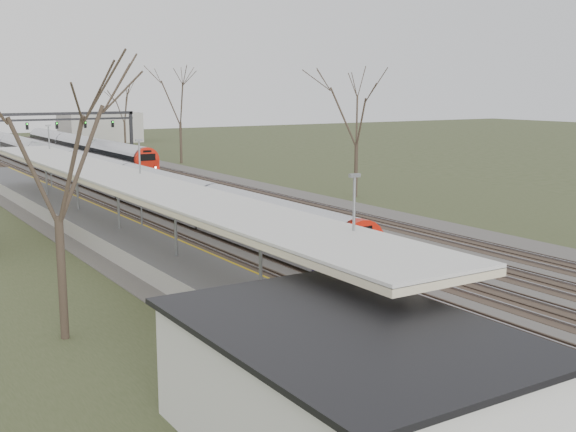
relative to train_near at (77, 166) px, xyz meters
The scene contains 10 objects.
track_bed 10.37m from the train_near, 74.39° to the right, with size 24.00×160.00×0.22m.
platform 28.19m from the train_near, 103.45° to the right, with size 3.50×69.00×1.00m, color #9E9B93.
canopy 32.67m from the train_near, 101.60° to the right, with size 4.10×50.00×3.11m.
station_building 57.77m from the train_near, 99.97° to the right, with size 6.00×9.00×3.20m, color silver.
signal_gantry 20.57m from the train_near, 82.09° to the left, with size 21.00×0.59×6.08m.
tree_west_near 47.24m from the train_near, 106.74° to the right, with size 5.00×5.00×10.30m.
tree_east_far 28.81m from the train_near, 54.22° to the right, with size 5.00×5.00×10.30m.
train_near is the anchor object (origin of this frame).
train_far 22.79m from the train_near, 72.11° to the left, with size 2.62×45.21×3.05m.
passenger 50.17m from the train_near, 96.85° to the right, with size 0.68×0.44×1.86m, color #31274C.
Camera 1 is at (-22.43, -5.12, 8.85)m, focal length 45.00 mm.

